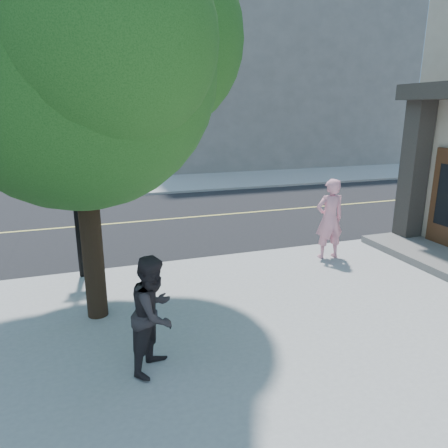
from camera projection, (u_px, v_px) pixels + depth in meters
name	position (u px, v px, depth m)	size (l,w,h in m)	color
ground	(46.00, 280.00, 9.44)	(140.00, 140.00, 0.00)	black
road_ew	(56.00, 228.00, 13.55)	(140.00, 9.00, 0.01)	black
sidewalk_ne	(247.00, 158.00, 33.22)	(29.00, 25.00, 0.12)	#969695
filler_ne	(251.00, 65.00, 31.94)	(18.00, 16.00, 14.00)	slate
man_on_phone	(330.00, 219.00, 10.31)	(0.74, 0.49, 2.03)	pink
pedestrian	(154.00, 313.00, 5.84)	(0.84, 0.65, 1.73)	#2B2527
street_tree	(82.00, 34.00, 6.38)	(5.59, 5.08, 7.42)	black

